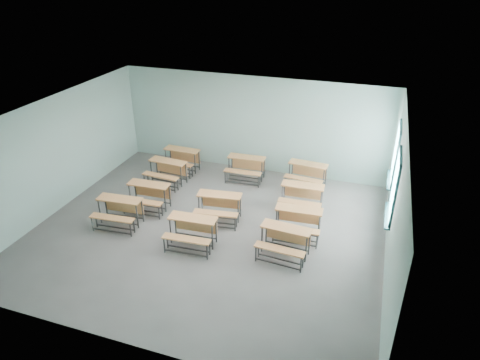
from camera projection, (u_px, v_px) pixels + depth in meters
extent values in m
cube|color=slate|center=(209.00, 230.00, 11.41)|extent=(9.00, 8.00, 0.02)
cube|color=white|center=(204.00, 115.00, 9.93)|extent=(9.00, 8.00, 0.02)
cube|color=#9CC3BA|center=(253.00, 124.00, 14.04)|extent=(9.00, 0.02, 3.20)
cube|color=#9CC3BA|center=(116.00, 278.00, 7.29)|extent=(9.00, 0.02, 3.20)
cube|color=#9CC3BA|center=(57.00, 154.00, 11.94)|extent=(0.02, 8.00, 3.20)
cube|color=#9CC3BA|center=(396.00, 206.00, 9.40)|extent=(0.02, 8.00, 3.20)
cube|color=#183E43|center=(391.00, 178.00, 12.07)|extent=(0.06, 1.20, 0.06)
cube|color=#183E43|center=(401.00, 127.00, 11.36)|extent=(0.06, 1.20, 0.06)
cube|color=#183E43|center=(396.00, 161.00, 11.24)|extent=(0.06, 0.06, 1.60)
cube|color=#183E43|center=(396.00, 145.00, 12.20)|extent=(0.06, 0.06, 1.60)
cube|color=#183E43|center=(396.00, 153.00, 11.72)|extent=(0.04, 0.04, 1.48)
cube|color=#183E43|center=(396.00, 153.00, 11.72)|extent=(0.04, 1.08, 0.04)
cube|color=#183E43|center=(390.00, 180.00, 12.11)|extent=(0.14, 1.28, 0.04)
cube|color=white|center=(397.00, 153.00, 11.71)|extent=(0.01, 1.08, 1.48)
cube|color=#183E43|center=(390.00, 214.00, 10.39)|extent=(0.06, 1.20, 0.06)
cube|color=#183E43|center=(401.00, 156.00, 9.68)|extent=(0.06, 1.20, 0.06)
cube|color=#183E43|center=(395.00, 197.00, 9.56)|extent=(0.06, 0.06, 1.60)
cube|color=#183E43|center=(395.00, 175.00, 10.52)|extent=(0.06, 0.06, 1.60)
cube|color=#183E43|center=(395.00, 186.00, 10.04)|extent=(0.04, 0.04, 1.48)
cube|color=#183E43|center=(395.00, 186.00, 10.04)|extent=(0.04, 1.08, 0.04)
cube|color=#183E43|center=(388.00, 215.00, 10.43)|extent=(0.14, 1.28, 0.04)
cube|color=white|center=(396.00, 186.00, 10.03)|extent=(0.01, 1.08, 1.48)
cube|color=#CE874A|center=(119.00, 199.00, 11.42)|extent=(1.23, 0.50, 0.04)
cube|color=#CE874A|center=(124.00, 205.00, 11.72)|extent=(1.14, 0.11, 0.41)
cylinder|color=#3A3C3F|center=(100.00, 211.00, 11.57)|extent=(0.04, 0.04, 0.71)
cylinder|color=#3A3C3F|center=(137.00, 217.00, 11.34)|extent=(0.04, 0.04, 0.71)
cylinder|color=#3A3C3F|center=(106.00, 206.00, 11.85)|extent=(0.04, 0.04, 0.71)
cylinder|color=#3A3C3F|center=(143.00, 211.00, 11.61)|extent=(0.04, 0.04, 0.71)
cube|color=#3A3C3F|center=(120.00, 222.00, 11.57)|extent=(1.10, 0.12, 0.03)
cube|color=#3A3C3F|center=(125.00, 216.00, 11.85)|extent=(1.10, 0.12, 0.03)
cube|color=#CE874A|center=(112.00, 218.00, 11.14)|extent=(1.22, 0.35, 0.04)
cylinder|color=#3A3C3F|center=(92.00, 224.00, 11.28)|extent=(0.04, 0.04, 0.42)
cylinder|color=#3A3C3F|center=(131.00, 230.00, 11.04)|extent=(0.04, 0.04, 0.42)
cylinder|color=#3A3C3F|center=(96.00, 220.00, 11.44)|extent=(0.04, 0.04, 0.42)
cylinder|color=#3A3C3F|center=(134.00, 226.00, 11.21)|extent=(0.04, 0.04, 0.42)
cube|color=#3A3C3F|center=(112.00, 231.00, 11.22)|extent=(1.10, 0.12, 0.03)
cube|color=#3A3C3F|center=(116.00, 227.00, 11.39)|extent=(1.10, 0.12, 0.03)
cube|color=#CE874A|center=(193.00, 218.00, 10.58)|extent=(1.23, 0.48, 0.04)
cube|color=#CE874A|center=(196.00, 224.00, 10.88)|extent=(1.14, 0.09, 0.41)
cylinder|color=#3A3C3F|center=(171.00, 231.00, 10.74)|extent=(0.04, 0.04, 0.71)
cylinder|color=#3A3C3F|center=(212.00, 238.00, 10.49)|extent=(0.04, 0.04, 0.71)
cylinder|color=#3A3C3F|center=(175.00, 224.00, 11.02)|extent=(0.04, 0.04, 0.71)
cylinder|color=#3A3C3F|center=(216.00, 230.00, 10.77)|extent=(0.04, 0.04, 0.71)
cube|color=#3A3C3F|center=(192.00, 243.00, 10.73)|extent=(1.10, 0.10, 0.03)
cube|color=#3A3C3F|center=(196.00, 236.00, 11.01)|extent=(1.10, 0.10, 0.03)
cube|color=#CE874A|center=(186.00, 239.00, 10.30)|extent=(1.22, 0.33, 0.04)
cylinder|color=#3A3C3F|center=(164.00, 245.00, 10.45)|extent=(0.04, 0.04, 0.42)
cylinder|color=#3A3C3F|center=(207.00, 252.00, 10.20)|extent=(0.04, 0.04, 0.42)
cylinder|color=#3A3C3F|center=(167.00, 241.00, 10.61)|extent=(0.04, 0.04, 0.42)
cylinder|color=#3A3C3F|center=(210.00, 248.00, 10.37)|extent=(0.04, 0.04, 0.42)
cube|color=#3A3C3F|center=(186.00, 253.00, 10.39)|extent=(1.10, 0.10, 0.03)
cube|color=#3A3C3F|center=(189.00, 249.00, 10.55)|extent=(1.10, 0.10, 0.03)
cube|color=#CE874A|center=(286.00, 228.00, 10.19)|extent=(1.23, 0.49, 0.04)
cube|color=#CE874A|center=(288.00, 234.00, 10.48)|extent=(1.14, 0.10, 0.41)
cylinder|color=#3A3C3F|center=(262.00, 239.00, 10.42)|extent=(0.04, 0.04, 0.71)
cylinder|color=#3A3C3F|center=(306.00, 250.00, 10.05)|extent=(0.04, 0.04, 0.71)
cylinder|color=#3A3C3F|center=(266.00, 232.00, 10.68)|extent=(0.04, 0.04, 0.71)
cylinder|color=#3A3C3F|center=(309.00, 242.00, 10.31)|extent=(0.04, 0.04, 0.71)
cube|color=#3A3C3F|center=(283.00, 253.00, 10.35)|extent=(1.10, 0.11, 0.03)
cube|color=#3A3C3F|center=(287.00, 246.00, 10.61)|extent=(1.10, 0.11, 0.03)
cube|color=#CE874A|center=(280.00, 249.00, 9.93)|extent=(1.22, 0.34, 0.04)
cylinder|color=#3A3C3F|center=(256.00, 254.00, 10.15)|extent=(0.04, 0.04, 0.42)
cylinder|color=#3A3C3F|center=(301.00, 265.00, 9.77)|extent=(0.04, 0.04, 0.42)
cylinder|color=#3A3C3F|center=(259.00, 249.00, 10.31)|extent=(0.04, 0.04, 0.42)
cylinder|color=#3A3C3F|center=(303.00, 261.00, 9.93)|extent=(0.04, 0.04, 0.42)
cube|color=#3A3C3F|center=(278.00, 264.00, 10.02)|extent=(1.10, 0.11, 0.03)
cube|color=#3A3C3F|center=(280.00, 259.00, 10.18)|extent=(1.10, 0.11, 0.03)
cube|color=#CE874A|center=(149.00, 184.00, 12.17)|extent=(1.22, 0.45, 0.04)
cube|color=#CE874A|center=(153.00, 191.00, 12.47)|extent=(1.14, 0.07, 0.41)
cylinder|color=#3A3C3F|center=(130.00, 196.00, 12.34)|extent=(0.04, 0.04, 0.71)
cylinder|color=#3A3C3F|center=(165.00, 201.00, 12.07)|extent=(0.04, 0.04, 0.71)
cylinder|color=#3A3C3F|center=(135.00, 191.00, 12.61)|extent=(0.04, 0.04, 0.71)
cylinder|color=#3A3C3F|center=(170.00, 196.00, 12.34)|extent=(0.04, 0.04, 0.71)
cube|color=#3A3C3F|center=(148.00, 206.00, 12.32)|extent=(1.10, 0.08, 0.03)
cube|color=#3A3C3F|center=(153.00, 201.00, 12.60)|extent=(1.10, 0.08, 0.03)
cube|color=#CE874A|center=(142.00, 201.00, 11.89)|extent=(1.21, 0.30, 0.04)
cylinder|color=#3A3C3F|center=(123.00, 207.00, 12.05)|extent=(0.04, 0.04, 0.42)
cylinder|color=#3A3C3F|center=(159.00, 213.00, 11.78)|extent=(0.04, 0.04, 0.42)
cylinder|color=#3A3C3F|center=(127.00, 204.00, 12.21)|extent=(0.04, 0.04, 0.42)
cylinder|color=#3A3C3F|center=(162.00, 210.00, 11.94)|extent=(0.04, 0.04, 0.42)
cube|color=#3A3C3F|center=(141.00, 214.00, 11.98)|extent=(1.10, 0.08, 0.03)
cube|color=#3A3C3F|center=(145.00, 211.00, 12.14)|extent=(1.10, 0.08, 0.03)
cube|color=#CE874A|center=(219.00, 195.00, 11.63)|extent=(1.25, 0.55, 0.04)
cube|color=#CE874A|center=(221.00, 201.00, 11.93)|extent=(1.14, 0.17, 0.41)
cylinder|color=#3A3C3F|center=(199.00, 207.00, 11.76)|extent=(0.04, 0.04, 0.71)
cylinder|color=#3A3C3F|center=(238.00, 212.00, 11.57)|extent=(0.04, 0.04, 0.71)
cylinder|color=#3A3C3F|center=(202.00, 202.00, 12.04)|extent=(0.04, 0.04, 0.71)
cylinder|color=#3A3C3F|center=(240.00, 206.00, 11.85)|extent=(0.04, 0.04, 0.71)
cube|color=#3A3C3F|center=(219.00, 217.00, 11.78)|extent=(1.10, 0.17, 0.03)
cube|color=#3A3C3F|center=(221.00, 211.00, 12.06)|extent=(1.10, 0.17, 0.03)
cube|color=#CE874A|center=(215.00, 213.00, 11.35)|extent=(1.23, 0.40, 0.04)
cylinder|color=#3A3C3F|center=(195.00, 220.00, 11.46)|extent=(0.04, 0.04, 0.42)
cylinder|color=#3A3C3F|center=(235.00, 224.00, 11.27)|extent=(0.04, 0.04, 0.42)
cylinder|color=#3A3C3F|center=(197.00, 216.00, 11.63)|extent=(0.04, 0.04, 0.42)
cylinder|color=#3A3C3F|center=(237.00, 221.00, 11.44)|extent=(0.04, 0.04, 0.42)
cube|color=#3A3C3F|center=(215.00, 226.00, 11.43)|extent=(1.10, 0.17, 0.03)
cube|color=#3A3C3F|center=(217.00, 222.00, 11.59)|extent=(1.10, 0.17, 0.03)
cube|color=#CE874A|center=(299.00, 209.00, 10.95)|extent=(1.22, 0.47, 0.04)
cube|color=#CE874A|center=(299.00, 216.00, 11.25)|extent=(1.14, 0.09, 0.41)
cylinder|color=#3A3C3F|center=(276.00, 222.00, 11.12)|extent=(0.04, 0.04, 0.71)
cylinder|color=#3A3C3F|center=(319.00, 228.00, 10.86)|extent=(0.04, 0.04, 0.71)
cylinder|color=#3A3C3F|center=(278.00, 215.00, 11.39)|extent=(0.04, 0.04, 0.71)
cylinder|color=#3A3C3F|center=(320.00, 221.00, 11.14)|extent=(0.04, 0.04, 0.71)
cube|color=#3A3C3F|center=(297.00, 233.00, 11.11)|extent=(1.10, 0.09, 0.03)
cube|color=#3A3C3F|center=(298.00, 227.00, 11.38)|extent=(1.10, 0.09, 0.03)
cube|color=#CE874A|center=(296.00, 229.00, 10.68)|extent=(1.22, 0.32, 0.04)
cylinder|color=#3A3C3F|center=(273.00, 235.00, 10.83)|extent=(0.04, 0.04, 0.42)
cylinder|color=#3A3C3F|center=(317.00, 242.00, 10.57)|extent=(0.04, 0.04, 0.42)
cylinder|color=#3A3C3F|center=(274.00, 231.00, 10.99)|extent=(0.04, 0.04, 0.42)
cylinder|color=#3A3C3F|center=(317.00, 238.00, 10.74)|extent=(0.04, 0.04, 0.42)
cube|color=#3A3C3F|center=(294.00, 243.00, 10.76)|extent=(1.10, 0.09, 0.03)
cube|color=#3A3C3F|center=(295.00, 239.00, 10.92)|extent=(1.10, 0.09, 0.03)
cube|color=#CE874A|center=(168.00, 161.00, 13.54)|extent=(1.23, 0.49, 0.04)
cube|color=#CE874A|center=(172.00, 168.00, 13.84)|extent=(1.14, 0.11, 0.41)
cylinder|color=#3A3C3F|center=(151.00, 171.00, 13.78)|extent=(0.04, 0.04, 0.71)
cylinder|color=#3A3C3F|center=(181.00, 177.00, 13.39)|extent=(0.04, 0.04, 0.71)
cylinder|color=#3A3C3F|center=(157.00, 167.00, 14.04)|extent=(0.04, 0.04, 0.71)
cylinder|color=#3A3C3F|center=(186.00, 173.00, 13.66)|extent=(0.04, 0.04, 0.71)
cube|color=#3A3C3F|center=(167.00, 181.00, 13.70)|extent=(1.10, 0.12, 0.03)
cube|color=#3A3C3F|center=(172.00, 177.00, 13.97)|extent=(1.10, 0.12, 0.03)
cube|color=#CE874A|center=(160.00, 176.00, 13.29)|extent=(1.22, 0.34, 0.04)
cylinder|color=#3A3C3F|center=(144.00, 180.00, 13.50)|extent=(0.04, 0.04, 0.42)
cylinder|color=#3A3C3F|center=(175.00, 187.00, 13.12)|extent=(0.04, 0.04, 0.42)
cylinder|color=#3A3C3F|center=(148.00, 178.00, 13.66)|extent=(0.04, 0.04, 0.42)
cylinder|color=#3A3C3F|center=(178.00, 184.00, 13.28)|extent=(0.04, 0.04, 0.42)
cube|color=#3A3C3F|center=(160.00, 187.00, 13.37)|extent=(1.10, 0.12, 0.03)
cube|color=#3A3C3F|center=(163.00, 185.00, 13.53)|extent=(1.10, 0.12, 0.03)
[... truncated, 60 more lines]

